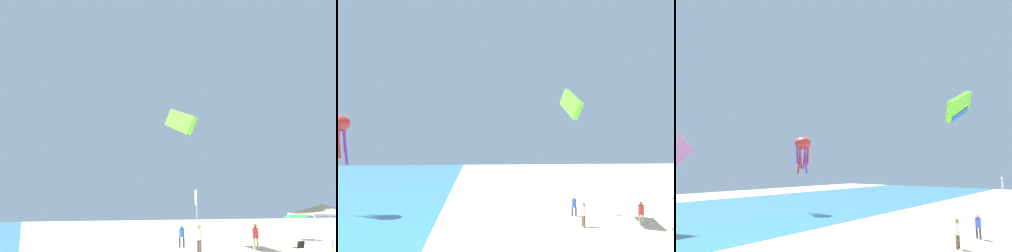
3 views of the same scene
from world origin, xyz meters
TOP-DOWN VIEW (x-y plane):
  - canopy_tent at (-0.34, 2.06)m, footprint 3.61×3.53m
  - beach_umbrella at (8.87, -3.38)m, footprint 2.08×2.07m
  - folding_chair_left_of_tent at (0.42, 3.35)m, footprint 0.65×0.57m
  - banner_flag at (7.32, 6.94)m, footprint 0.36×0.06m
  - person_near_umbrella at (6.68, 8.43)m, footprint 0.38×0.40m
  - person_by_tent at (3.28, 8.67)m, footprint 0.46×0.41m
  - person_watching_sky at (3.41, 4.43)m, footprint 0.40×0.45m
  - kite_parafoil_lime at (5.67, 8.92)m, footprint 4.73×0.68m

SIDE VIEW (x-z plane):
  - folding_chair_left_of_tent at x=0.42m, z-range 0.06..0.88m
  - person_near_umbrella at x=6.68m, z-range 0.14..1.75m
  - person_watching_sky at x=3.41m, z-range 0.15..1.85m
  - person_by_tent at x=3.28m, z-range 0.15..1.88m
  - beach_umbrella at x=8.87m, z-range 0.92..3.34m
  - banner_flag at x=7.32m, z-range 0.41..4.57m
  - canopy_tent at x=-0.34m, z-range 1.16..4.15m
  - kite_parafoil_lime at x=5.67m, z-range 7.45..10.29m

